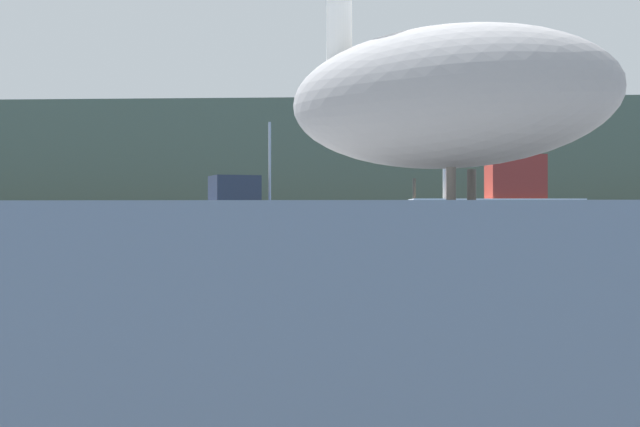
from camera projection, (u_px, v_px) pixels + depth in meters
The scene contains 5 objects.
hillside_backdrop at pixel (373, 167), 68.42m from camera, with size 140.00×11.29×9.38m, color #5B664C.
pier_dock at pixel (445, 342), 2.88m from camera, with size 3.55×3.02×0.86m, color gray.
pelican at pixel (441, 94), 2.89m from camera, with size 1.38×0.97×0.93m.
fishing_boat_white at pixel (499, 211), 30.02m from camera, with size 5.80×2.06×4.68m.
fishing_boat_blue at pixel (227, 217), 39.74m from camera, with size 7.57×5.05×5.18m.
Camera 1 is at (-0.30, -3.51, 0.84)m, focal length 49.92 mm.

